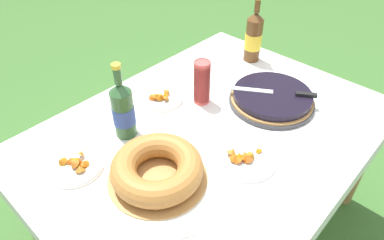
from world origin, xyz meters
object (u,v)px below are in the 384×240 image
Objects in this scene: cup_stack at (202,82)px; cider_bottle_green at (123,110)px; bundt_cake at (157,169)px; snack_plate_far at (162,98)px; snack_plate_left at (75,165)px; snack_plate_near at (245,159)px; cider_bottle_amber at (254,37)px; berry_tart at (272,98)px; serving_knife at (280,92)px.

cider_bottle_green is at bearing 168.72° from cup_stack.
snack_plate_far is at bearing 45.15° from bundt_cake.
bundt_cake reaches higher than snack_plate_left.
snack_plate_near is at bearing -114.72° from cup_stack.
cider_bottle_amber reaches higher than cider_bottle_green.
berry_tart is at bearing -20.43° from snack_plate_left.
bundt_cake is 0.31m from snack_plate_left.
cider_bottle_amber is (0.46, 0.06, 0.03)m from cup_stack.
berry_tart is 1.08× the size of bundt_cake.
snack_plate_left is (-0.24, -0.01, -0.11)m from cider_bottle_green.
bundt_cake is (-0.66, 0.07, -0.02)m from serving_knife.
cider_bottle_green reaches higher than cup_stack.
snack_plate_near and snack_plate_far have the same top height.
berry_tart reaches higher than snack_plate_near.
cider_bottle_green is (-0.58, 0.34, 0.06)m from serving_knife.
cider_bottle_amber reaches higher than bundt_cake.
cup_stack is at bearing 65.28° from snack_plate_near.
snack_plate_left reaches higher than snack_plate_far.
cup_stack is 0.20m from snack_plate_far.
bundt_cake reaches higher than berry_tart.
cup_stack is 0.38m from cider_bottle_green.
cider_bottle_green is 0.49m from snack_plate_near.
snack_plate_left is at bearing 35.75° from serving_knife.
cup_stack is 0.41m from snack_plate_near.
cider_bottle_amber is 1.66× the size of snack_plate_left.
cider_bottle_green is at bearing 114.60° from snack_plate_near.
cup_stack is (0.44, 0.19, 0.05)m from bundt_cake.
berry_tart is 1.11× the size of cider_bottle_amber.
serving_knife reaches higher than snack_plate_far.
cup_stack is at bearing 23.33° from bundt_cake.
berry_tart is at bearing -131.53° from cider_bottle_amber.
cup_stack is (-0.20, 0.24, 0.07)m from berry_tart.
snack_plate_near is (0.27, -0.17, -0.04)m from bundt_cake.
berry_tart is 0.64m from bundt_cake.
serving_knife is at bearing -50.22° from snack_plate_far.
cider_bottle_amber reaches higher than snack_plate_near.
cider_bottle_green is 1.67× the size of snack_plate_far.
cider_bottle_green is 0.83m from cider_bottle_amber.
bundt_cake is 1.82× the size of snack_plate_far.
snack_plate_far is (0.25, 0.06, -0.11)m from cider_bottle_green.
bundt_cake reaches higher than serving_knife.
berry_tart is 1.14× the size of serving_knife.
cider_bottle_amber is at bearing 15.34° from bundt_cake.
cider_bottle_green is at bearing 74.37° from bundt_cake.
berry_tart is at bearing -49.80° from snack_plate_far.
cider_bottle_green reaches higher than serving_knife.
cider_bottle_amber reaches higher than snack_plate_left.
berry_tart is 1.83× the size of snack_plate_left.
serving_knife is 0.94× the size of bundt_cake.
cider_bottle_amber is (0.26, 0.30, 0.10)m from berry_tart.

